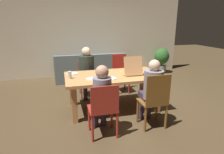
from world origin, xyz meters
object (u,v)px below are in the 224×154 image
chair_2 (155,99)px  plate_3 (110,78)px  person_0 (102,94)px  drinking_glass_0 (70,75)px  couch (90,70)px  dining_table (113,79)px  chair_3 (120,72)px  person_2 (152,87)px  plate_1 (72,73)px  pizza_box_0 (130,71)px  chair_1 (87,76)px  person_1 (87,68)px  drinking_glass_1 (152,74)px  potted_plant (162,59)px  plate_0 (93,79)px  plate_2 (101,72)px  chair_0 (104,108)px

chair_2 → plate_3: (-0.59, 0.70, 0.22)m
person_0 → plate_3: (0.30, 0.59, 0.07)m
drinking_glass_0 → couch: bearing=72.2°
dining_table → chair_3: 1.11m
person_0 → person_2: (0.89, 0.04, 0.02)m
plate_1 → couch: size_ratio=0.11×
person_2 → pizza_box_0: (-0.10, 0.80, 0.10)m
plate_1 → plate_3: (0.68, -0.56, -0.00)m
person_0 → chair_1: size_ratio=1.37×
person_1 → drinking_glass_1: bearing=-46.6°
dining_table → couch: (-0.14, 2.24, -0.34)m
chair_2 → potted_plant: (2.03, 3.39, -0.01)m
chair_1 → plate_0: chair_1 is taller
person_0 → chair_1: 1.80m
plate_3 → potted_plant: bearing=45.8°
person_0 → plate_3: 0.67m
chair_1 → drinking_glass_1: (1.11, -1.30, 0.32)m
dining_table → chair_3: (0.46, 1.00, -0.13)m
drinking_glass_0 → plate_0: bearing=-18.8°
chair_2 → plate_2: 1.37m
person_1 → person_2: bearing=-61.4°
plate_0 → plate_1: same height
person_1 → person_2: person_1 is taller
chair_1 → drinking_glass_0: bearing=-114.0°
chair_3 → drinking_glass_0: 1.72m
person_2 → plate_2: person_2 is taller
plate_0 → drinking_glass_0: (-0.41, 0.14, 0.07)m
chair_1 → pizza_box_0: size_ratio=1.79×
potted_plant → person_0: bearing=-131.6°
chair_0 → chair_2: 0.89m
person_1 → drinking_glass_0: size_ratio=8.56×
dining_table → pizza_box_0: 0.39m
chair_1 → chair_2: chair_2 is taller
person_0 → pizza_box_0: 1.16m
chair_2 → chair_3: 1.93m
dining_table → chair_1: 1.06m
person_2 → chair_0: bearing=-168.5°
chair_3 → chair_2: bearing=-90.0°
person_0 → person_1: size_ratio=0.95×
plate_2 → drinking_glass_1: bearing=-33.4°
plate_0 → plate_3: same height
plate_2 → couch: 2.04m
couch → drinking_glass_0: bearing=-107.8°
person_1 → plate_0: 1.02m
person_0 → plate_1: bearing=108.1°
pizza_box_0 → drinking_glass_1: bearing=-47.4°
person_1 → plate_0: (-0.03, -1.02, 0.03)m
chair_2 → drinking_glass_1: (0.22, 0.59, 0.27)m
chair_3 → chair_1: bearing=-177.3°
person_2 → plate_2: (-0.66, 1.03, 0.05)m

